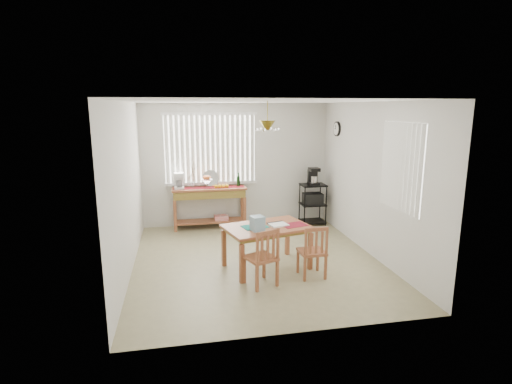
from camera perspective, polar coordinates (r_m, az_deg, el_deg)
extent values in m
cube|color=#999067|center=(6.79, 0.06, -9.74)|extent=(4.00, 4.50, 0.01)
cube|color=silver|center=(8.66, -2.87, 3.96)|extent=(4.00, 0.10, 2.60)
cube|color=silver|center=(4.25, 6.05, -4.61)|extent=(4.00, 0.10, 2.60)
cube|color=silver|center=(6.36, -18.38, 0.42)|extent=(0.10, 4.50, 2.60)
cube|color=silver|center=(7.10, 16.54, 1.69)|extent=(0.10, 4.50, 2.60)
cube|color=white|center=(6.31, 0.06, 13.28)|extent=(4.00, 4.50, 0.10)
cube|color=white|center=(8.50, -6.53, 6.13)|extent=(1.90, 0.01, 1.40)
cube|color=white|center=(8.47, -12.62, 5.89)|extent=(0.07, 0.03, 1.40)
cube|color=white|center=(8.47, -11.90, 5.92)|extent=(0.07, 0.03, 1.40)
cube|color=white|center=(8.47, -11.19, 5.95)|extent=(0.07, 0.03, 1.40)
cube|color=white|center=(8.47, -10.47, 5.98)|extent=(0.07, 0.03, 1.40)
cube|color=white|center=(8.47, -9.75, 6.01)|extent=(0.07, 0.03, 1.40)
cube|color=white|center=(8.47, -9.03, 6.04)|extent=(0.07, 0.03, 1.40)
cube|color=white|center=(8.47, -8.32, 6.06)|extent=(0.07, 0.03, 1.40)
cube|color=white|center=(8.48, -7.60, 6.09)|extent=(0.07, 0.03, 1.40)
cube|color=white|center=(8.49, -6.89, 6.11)|extent=(0.07, 0.03, 1.40)
cube|color=white|center=(8.50, -6.17, 6.13)|extent=(0.07, 0.03, 1.40)
cube|color=white|center=(8.50, -5.46, 6.15)|extent=(0.07, 0.03, 1.40)
cube|color=white|center=(8.52, -4.75, 6.17)|extent=(0.07, 0.03, 1.40)
cube|color=white|center=(8.53, -4.04, 6.19)|extent=(0.07, 0.03, 1.40)
cube|color=white|center=(8.54, -3.33, 6.21)|extent=(0.07, 0.03, 1.40)
cube|color=white|center=(8.56, -2.63, 6.23)|extent=(0.07, 0.03, 1.40)
cube|color=white|center=(8.57, -1.93, 6.25)|extent=(0.07, 0.03, 1.40)
cube|color=white|center=(8.59, -1.23, 6.26)|extent=(0.07, 0.03, 1.40)
cube|color=white|center=(8.61, -0.53, 6.28)|extent=(0.07, 0.03, 1.40)
cube|color=white|center=(8.58, -6.40, 1.26)|extent=(1.98, 0.06, 0.06)
cube|color=white|center=(8.43, -6.64, 11.05)|extent=(1.98, 0.06, 0.06)
cube|color=white|center=(6.24, 20.06, 3.36)|extent=(0.01, 1.10, 1.30)
cube|color=white|center=(5.82, 22.45, 2.60)|extent=(0.03, 0.07, 1.30)
cube|color=white|center=(5.91, 21.87, 2.78)|extent=(0.03, 0.07, 1.30)
cube|color=white|center=(6.01, 21.31, 2.95)|extent=(0.03, 0.07, 1.30)
cube|color=white|center=(6.10, 20.77, 3.12)|extent=(0.03, 0.07, 1.30)
cube|color=white|center=(6.19, 20.24, 3.28)|extent=(0.03, 0.07, 1.30)
cube|color=white|center=(6.28, 19.72, 3.44)|extent=(0.03, 0.07, 1.30)
cube|color=white|center=(6.38, 19.22, 3.59)|extent=(0.03, 0.07, 1.30)
cube|color=white|center=(6.47, 18.74, 3.74)|extent=(0.03, 0.07, 1.30)
cube|color=white|center=(6.57, 18.27, 3.88)|extent=(0.03, 0.07, 1.30)
cube|color=white|center=(6.66, 17.81, 4.02)|extent=(0.03, 0.07, 1.30)
cylinder|color=black|center=(8.38, 11.49, 8.83)|extent=(0.04, 0.30, 0.30)
cylinder|color=white|center=(8.37, 11.35, 8.83)|extent=(0.01, 0.25, 0.25)
cylinder|color=olive|center=(6.00, 1.64, 11.24)|extent=(0.01, 0.01, 0.34)
cone|color=olive|center=(6.01, 1.63, 9.52)|extent=(0.24, 0.24, 0.14)
sphere|color=white|center=(6.05, 3.13, 8.96)|extent=(0.05, 0.05, 0.05)
sphere|color=white|center=(6.16, 2.08, 9.03)|extent=(0.05, 0.05, 0.05)
sphere|color=white|center=(6.13, 0.60, 9.02)|extent=(0.05, 0.05, 0.05)
sphere|color=white|center=(5.98, 0.11, 8.94)|extent=(0.05, 0.05, 0.05)
sphere|color=white|center=(5.86, 1.15, 8.88)|extent=(0.05, 0.05, 0.05)
sphere|color=white|center=(5.89, 2.69, 8.88)|extent=(0.05, 0.05, 0.05)
cube|color=#9A5534|center=(8.39, -6.70, 0.49)|extent=(1.54, 0.43, 0.04)
cube|color=olive|center=(8.41, -6.68, -0.22)|extent=(1.48, 0.39, 0.15)
cube|color=#9A5534|center=(8.32, -11.49, -3.41)|extent=(0.06, 0.06, 0.66)
cube|color=#9A5534|center=(8.43, -1.63, -2.98)|extent=(0.06, 0.06, 0.66)
cube|color=#9A5534|center=(8.65, -11.48, -2.82)|extent=(0.06, 0.06, 0.66)
cube|color=#9A5534|center=(8.75, -1.99, -2.42)|extent=(0.06, 0.06, 0.66)
cube|color=#9A5534|center=(8.56, -6.59, -4.12)|extent=(1.42, 0.37, 0.03)
cube|color=red|center=(8.56, -4.99, -3.65)|extent=(0.29, 0.21, 0.10)
cube|color=maroon|center=(8.38, -6.70, 0.63)|extent=(1.46, 0.24, 0.01)
cube|color=white|center=(8.36, -10.91, 0.61)|extent=(0.19, 0.23, 0.05)
cube|color=white|center=(8.41, -10.95, 1.51)|extent=(0.19, 0.08, 0.29)
cube|color=white|center=(8.29, -10.99, 2.47)|extent=(0.19, 0.21, 0.07)
cylinder|color=white|center=(8.31, -10.94, 1.16)|extent=(0.12, 0.12, 0.12)
cylinder|color=white|center=(8.35, -7.03, 0.90)|extent=(0.05, 0.05, 0.10)
cone|color=white|center=(8.34, -7.05, 1.52)|extent=(0.25, 0.25, 0.09)
sphere|color=red|center=(8.33, -6.73, 2.08)|extent=(0.08, 0.08, 0.08)
sphere|color=red|center=(8.36, -6.92, 2.12)|extent=(0.08, 0.08, 0.08)
sphere|color=red|center=(8.36, -7.24, 2.11)|extent=(0.08, 0.08, 0.08)
sphere|color=red|center=(8.32, -7.39, 2.06)|extent=(0.08, 0.08, 0.08)
sphere|color=red|center=(8.28, -7.21, 2.01)|extent=(0.08, 0.08, 0.08)
sphere|color=red|center=(8.28, -6.87, 2.03)|extent=(0.08, 0.08, 0.08)
sphere|color=#F1A80C|center=(8.31, -5.74, 0.81)|extent=(0.08, 0.08, 0.08)
sphere|color=#F1A80C|center=(8.32, -5.22, 0.83)|extent=(0.08, 0.08, 0.08)
sphere|color=#F1A80C|center=(8.33, -4.69, 0.85)|extent=(0.08, 0.08, 0.08)
sphere|color=#F1A80C|center=(8.34, -4.16, 0.87)|extent=(0.08, 0.08, 0.08)
cylinder|color=silver|center=(8.53, -6.50, 2.00)|extent=(0.35, 0.09, 0.34)
cylinder|color=white|center=(8.40, -9.03, 1.04)|extent=(0.08, 0.08, 0.13)
cylinder|color=#4C3823|center=(8.35, -9.09, 2.95)|extent=(0.08, 0.04, 0.43)
cylinder|color=#4C3823|center=(8.35, -9.10, 3.11)|extent=(0.13, 0.06, 0.46)
cylinder|color=#4C3823|center=(8.36, -9.09, 2.79)|extent=(0.17, 0.07, 0.35)
cylinder|color=#4C3823|center=(8.35, -9.10, 3.27)|extent=(0.05, 0.03, 0.53)
cylinder|color=#4C3823|center=(8.36, -9.08, 2.72)|extent=(0.21, 0.10, 0.30)
cylinder|color=black|center=(8.48, -2.53, 1.57)|extent=(0.07, 0.07, 0.22)
cylinder|color=black|center=(8.45, -2.54, 2.57)|extent=(0.03, 0.03, 0.08)
cylinder|color=black|center=(8.53, 6.97, -2.11)|extent=(0.03, 0.03, 0.89)
cylinder|color=black|center=(8.69, 9.98, -1.94)|extent=(0.03, 0.03, 0.89)
cylinder|color=black|center=(8.88, 6.22, -1.53)|extent=(0.03, 0.03, 0.89)
cylinder|color=black|center=(9.03, 9.13, -1.38)|extent=(0.03, 0.03, 0.89)
cube|color=black|center=(8.69, 8.16, 1.00)|extent=(0.52, 0.42, 0.03)
cube|color=black|center=(8.78, 8.08, -1.74)|extent=(0.52, 0.42, 0.03)
cube|color=black|center=(8.87, 8.01, -4.12)|extent=(0.52, 0.42, 0.03)
cube|color=black|center=(8.75, 8.10, -0.92)|extent=(0.40, 0.31, 0.23)
cube|color=black|center=(8.66, 8.22, 1.25)|extent=(0.21, 0.25, 0.05)
cube|color=black|center=(8.71, 8.06, 2.19)|extent=(0.21, 0.08, 0.31)
cube|color=black|center=(8.61, 8.28, 3.22)|extent=(0.21, 0.23, 0.07)
cylinder|color=silver|center=(8.63, 8.26, 1.85)|extent=(0.14, 0.14, 0.14)
cube|color=#9A5534|center=(6.28, 1.54, -5.05)|extent=(1.45, 1.12, 0.04)
cube|color=olive|center=(6.29, 1.54, -5.44)|extent=(1.34, 1.01, 0.06)
cube|color=#9A5534|center=(5.86, -2.04, -10.18)|extent=(0.08, 0.08, 0.60)
cube|color=#9A5534|center=(6.39, 7.76, -8.37)|extent=(0.08, 0.08, 0.60)
cube|color=#9A5534|center=(6.48, -4.61, -8.00)|extent=(0.08, 0.08, 0.60)
cube|color=#9A5534|center=(6.96, 4.50, -6.56)|extent=(0.08, 0.08, 0.60)
cube|color=#167D72|center=(6.23, -0.15, -4.97)|extent=(0.44, 0.36, 0.01)
cube|color=maroon|center=(6.35, 5.44, -4.70)|extent=(0.44, 0.36, 0.01)
cube|color=white|center=(6.31, 3.22, -4.68)|extent=(0.32, 0.28, 0.02)
cube|color=black|center=(6.41, 2.71, -4.39)|extent=(0.27, 0.10, 0.03)
cube|color=#7CA1B4|center=(6.02, 0.21, -4.50)|extent=(0.22, 0.22, 0.22)
cube|color=#9A5534|center=(5.76, 0.67, -9.40)|extent=(0.51, 0.51, 0.04)
cube|color=#9A5534|center=(6.06, 1.14, -10.46)|extent=(0.05, 0.05, 0.39)
cube|color=#9A5534|center=(5.89, -1.67, -11.13)|extent=(0.05, 0.05, 0.39)
cube|color=#9A5534|center=(5.80, 3.04, -11.53)|extent=(0.05, 0.05, 0.39)
cube|color=#9A5534|center=(5.63, 0.15, -12.29)|extent=(0.05, 0.05, 0.39)
cube|color=#9A5534|center=(5.63, 3.15, -7.37)|extent=(0.04, 0.04, 0.44)
cube|color=#9A5534|center=(5.45, 0.20, -8.02)|extent=(0.04, 0.04, 0.44)
cube|color=#9A5534|center=(5.48, 1.71, -5.83)|extent=(0.35, 0.16, 0.06)
cube|color=#9A5534|center=(5.60, 2.51, -7.72)|extent=(0.04, 0.03, 0.35)
cube|color=#9A5534|center=(5.55, 1.70, -7.90)|extent=(0.04, 0.03, 0.35)
cube|color=#9A5534|center=(5.50, 0.87, -8.08)|extent=(0.04, 0.03, 0.35)
cube|color=#9A5534|center=(6.11, 7.97, -8.46)|extent=(0.39, 0.39, 0.04)
cube|color=#9A5534|center=(6.38, 8.79, -9.54)|extent=(0.04, 0.04, 0.37)
cube|color=#9A5534|center=(6.27, 6.00, -9.83)|extent=(0.04, 0.04, 0.37)
cube|color=#9A5534|center=(6.10, 9.90, -10.60)|extent=(0.04, 0.04, 0.37)
cube|color=#9A5534|center=(5.99, 6.98, -10.94)|extent=(0.04, 0.04, 0.37)
cube|color=#9A5534|center=(5.94, 10.08, -6.83)|extent=(0.03, 0.03, 0.41)
cube|color=#9A5534|center=(5.83, 7.12, -7.11)|extent=(0.03, 0.03, 0.41)
cube|color=#9A5534|center=(5.83, 8.67, -5.30)|extent=(0.34, 0.03, 0.05)
cube|color=#9A5534|center=(5.92, 9.42, -7.08)|extent=(0.04, 0.02, 0.33)
cube|color=#9A5534|center=(5.89, 8.61, -7.16)|extent=(0.04, 0.02, 0.33)
cube|color=#9A5534|center=(5.86, 7.78, -7.24)|extent=(0.04, 0.02, 0.33)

